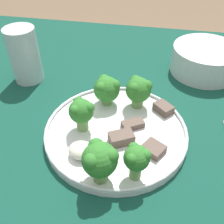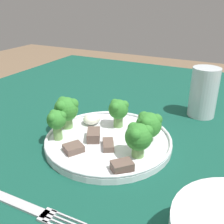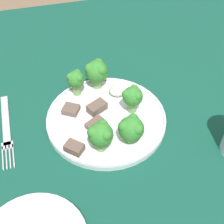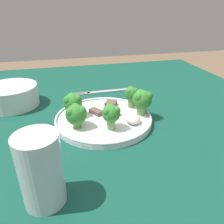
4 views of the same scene
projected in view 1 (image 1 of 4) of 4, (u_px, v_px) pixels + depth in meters
table at (89, 176)px, 0.52m from camera, size 1.27×1.05×0.73m
dinner_plate at (116, 131)px, 0.47m from camera, size 0.26×0.26×0.02m
cream_bowl at (205, 60)px, 0.62m from camera, size 0.16×0.16×0.06m
drinking_glass at (25, 58)px, 0.58m from camera, size 0.07×0.07×0.12m
broccoli_floret_near_rim_left at (107, 89)px, 0.51m from camera, size 0.05×0.05×0.06m
broccoli_floret_center_left at (137, 159)px, 0.37m from camera, size 0.04×0.04×0.06m
broccoli_floret_back_left at (81, 112)px, 0.45m from camera, size 0.04×0.04×0.06m
broccoli_floret_front_left at (100, 160)px, 0.37m from camera, size 0.05×0.05×0.07m
broccoli_floret_center_back at (138, 90)px, 0.50m from camera, size 0.05×0.05×0.06m
meat_slice_front_slice at (121, 138)px, 0.44m from camera, size 0.05×0.04×0.02m
meat_slice_middle_slice at (133, 124)px, 0.47m from camera, size 0.04×0.04×0.01m
meat_slice_rear_slice at (153, 150)px, 0.43m from camera, size 0.04×0.04×0.01m
meat_slice_edge_slice at (163, 108)px, 0.50m from camera, size 0.04×0.04×0.02m
sauce_dollop at (82, 150)px, 0.42m from camera, size 0.04×0.04×0.02m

